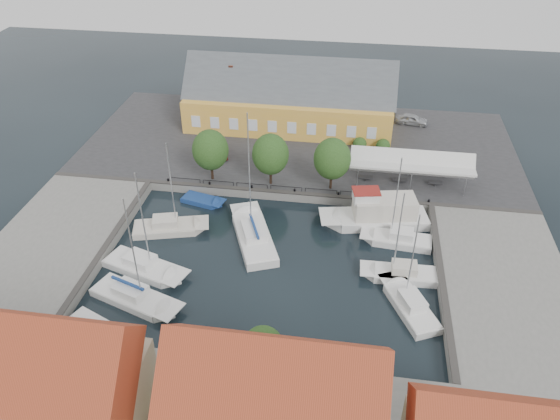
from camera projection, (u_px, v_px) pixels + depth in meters
The scene contains 20 objects.
ground at pixel (271, 256), 54.45m from camera, with size 140.00×140.00×0.00m, color black.
north_quay at pixel (299, 145), 72.92m from camera, with size 56.00×26.00×1.00m, color #2D2D30.
west_quay at pixel (54, 244), 55.25m from camera, with size 12.00×24.00×1.00m, color slate.
east_quay at pixel (505, 288), 49.83m from camera, with size 12.00×24.00×1.00m, color slate.
quay_edge_fittings at pixel (278, 220), 57.72m from camera, with size 56.00×24.72×0.40m.
warehouse at pixel (286, 101), 75.39m from camera, with size 28.56×14.00×9.55m.
tent_canopy at pixel (412, 163), 62.47m from camera, with size 14.00×4.00×2.83m.
quay_trees at pixel (270, 154), 61.72m from camera, with size 18.20×4.20×6.30m.
car_silver at pixel (412, 119), 76.64m from camera, with size 1.79×4.44×1.51m, color #AFB3B8.
car_red at pixel (220, 150), 69.31m from camera, with size 1.48×4.25×1.40m, color #5B1614.
center_sailboat at pixel (253, 237), 56.48m from camera, with size 6.88×10.92×14.37m.
trawler at pixel (378, 215), 58.52m from camera, with size 12.08×5.57×5.00m.
east_boat_a at pixel (398, 241), 56.08m from camera, with size 7.48×3.05×10.48m.
east_boat_b at pixel (400, 275), 51.68m from camera, with size 7.34×2.55×10.06m.
east_boat_c at pixel (409, 306), 48.29m from camera, with size 5.55×8.14×10.22m.
west_boat_b at pixel (169, 228), 57.84m from camera, with size 8.32×4.70×10.95m.
west_boat_c at pixel (144, 268), 52.49m from camera, with size 9.07×5.37×11.75m.
west_boat_d at pixel (135, 299), 48.99m from camera, with size 9.28×5.52×11.97m.
launch_sw at pixel (95, 328), 46.34m from camera, with size 5.71×3.99×0.98m.
launch_nw at pixel (203, 201), 62.42m from camera, with size 5.34×3.18×0.88m.
Camera 1 is at (7.19, -41.70, 34.59)m, focal length 35.00 mm.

